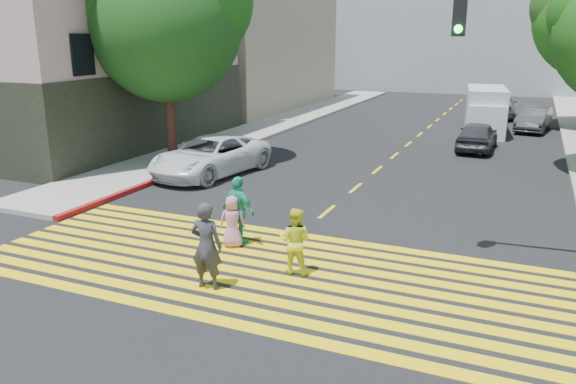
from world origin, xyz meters
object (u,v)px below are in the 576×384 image
Objects in this scene: dark_car_parked at (534,119)px; tree_left at (167,17)px; dark_car_near at (477,136)px; pedestrian_child at (232,221)px; white_sedan at (210,156)px; pedestrian_woman at (295,241)px; pedestrian_extra at (238,211)px; white_van at (485,112)px; pedestrian_man at (207,246)px; silver_car at (500,106)px.

tree_left is at bearing -125.32° from dark_car_parked.
dark_car_parked is at bearing -107.50° from dark_car_near.
white_sedan reaches higher than pedestrian_child.
pedestrian_woman is 0.29× the size of white_sedan.
dark_car_near is at bearing -90.98° from pedestrian_extra.
white_van is at bearing 66.89° from white_sedan.
pedestrian_woman reaches higher than dark_car_parked.
pedestrian_child is (-2.08, 0.89, -0.10)m from pedestrian_woman.
dark_car_near is 0.96× the size of dark_car_parked.
pedestrian_extra is (-2.03, 1.14, 0.12)m from pedestrian_woman.
pedestrian_man is 1.24× the size of pedestrian_woman.
white_sedan is (-4.52, 6.14, -0.15)m from pedestrian_extra.
white_sedan is at bearing -129.14° from white_van.
white_van is (-0.09, 5.01, 0.48)m from dark_car_near.
white_sedan is at bearing -53.13° from pedestrian_woman.
white_sedan is 1.08× the size of silver_car.
pedestrian_extra is at bearing -46.54° from tree_left.
dark_car_near is (4.39, 15.20, -0.21)m from pedestrian_extra.
pedestrian_child is at bearing -109.06° from white_van.
white_sedan is 12.71m from dark_car_near.
silver_car reaches higher than dark_car_near.
pedestrian_extra is 7.62m from white_sedan.
pedestrian_child is at bearing -99.07° from dark_car_parked.
tree_left is at bearing 35.47° from dark_car_near.
pedestrian_extra reaches higher than dark_car_parked.
white_sedan is 19.59m from dark_car_parked.
pedestrian_extra is 20.66m from white_van.
pedestrian_man is at bearing 41.16° from pedestrian_woman.
dark_car_near is 7.35m from dark_car_parked.
dark_car_near is at bearing 34.17° from tree_left.
tree_left reaches higher than silver_car.
pedestrian_child is at bearing -28.29° from pedestrian_woman.
pedestrian_child is 0.25× the size of white_van.
pedestrian_child is at bearing -78.39° from pedestrian_man.
silver_car is at bearing 120.78° from dark_car_parked.
dark_car_parked is at bearing -128.06° from pedestrian_child.
white_van reaches higher than pedestrian_child.
pedestrian_woman is at bearing -138.52° from pedestrian_man.
white_van is at bearing -101.20° from pedestrian_woman.
dark_car_parked is at bearing 63.83° from white_sedan.
pedestrian_man is 2.67m from pedestrian_extra.
pedestrian_child is 20.92m from white_van.
pedestrian_extra reaches higher than pedestrian_child.
pedestrian_child is at bearing -46.03° from white_sedan.
pedestrian_woman is 1.15× the size of pedestrian_child.
white_van reaches higher than pedestrian_man.
pedestrian_man is at bearing 85.26° from pedestrian_child.
pedestrian_woman is 23.77m from dark_car_parked.
pedestrian_man is 0.35× the size of white_van.
pedestrian_woman is 0.86× the size of pedestrian_extra.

